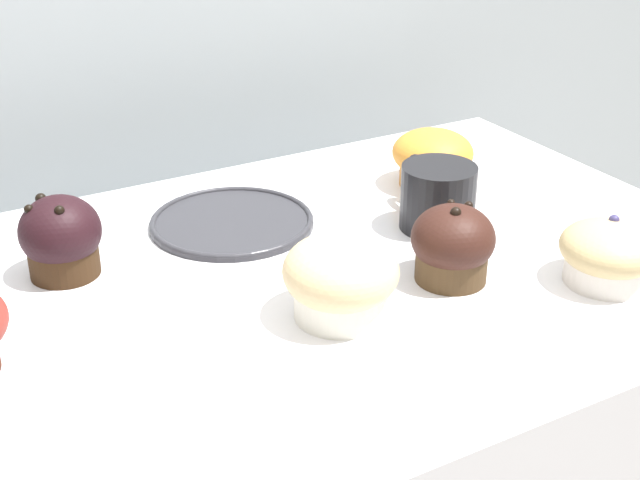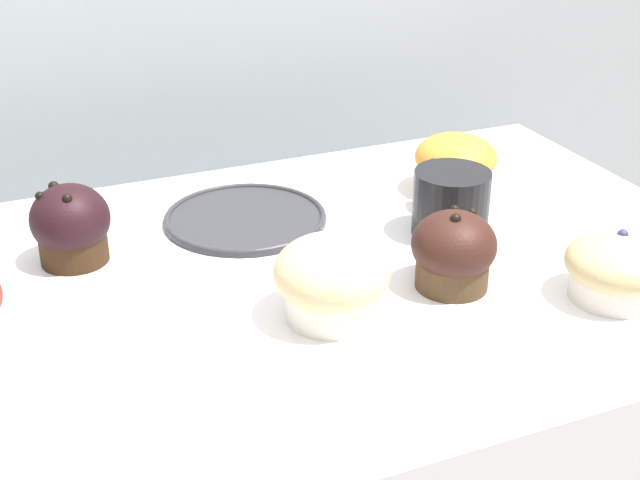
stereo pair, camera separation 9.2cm
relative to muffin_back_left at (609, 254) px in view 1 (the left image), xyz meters
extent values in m
cube|color=#A8B2B7|center=(-0.28, 0.77, -0.05)|extent=(3.20, 0.10, 1.80)
cylinder|color=silver|center=(0.00, 0.00, -0.01)|extent=(0.09, 0.09, 0.04)
ellipsoid|color=tan|center=(0.00, 0.00, 0.01)|extent=(0.10, 0.10, 0.05)
sphere|color=navy|center=(0.01, 0.01, 0.03)|extent=(0.01, 0.01, 0.01)
cylinder|color=#332011|center=(-0.49, 0.30, -0.01)|extent=(0.07, 0.07, 0.05)
ellipsoid|color=black|center=(-0.49, 0.30, 0.02)|extent=(0.09, 0.09, 0.08)
sphere|color=black|center=(-0.49, 0.27, 0.05)|extent=(0.01, 0.01, 0.01)
sphere|color=black|center=(-0.52, 0.30, 0.05)|extent=(0.01, 0.01, 0.01)
sphere|color=black|center=(-0.50, 0.32, 0.05)|extent=(0.01, 0.01, 0.01)
cylinder|color=#43301C|center=(-0.14, 0.08, -0.01)|extent=(0.08, 0.08, 0.05)
ellipsoid|color=#331913|center=(-0.14, 0.08, 0.02)|extent=(0.09, 0.09, 0.07)
sphere|color=black|center=(-0.11, 0.09, 0.04)|extent=(0.01, 0.01, 0.01)
sphere|color=black|center=(-0.13, 0.11, 0.04)|extent=(0.01, 0.01, 0.01)
sphere|color=black|center=(-0.14, 0.08, 0.05)|extent=(0.01, 0.01, 0.01)
cylinder|color=#C17A39|center=(-0.01, 0.30, -0.01)|extent=(0.08, 0.08, 0.05)
ellipsoid|color=orange|center=(-0.01, 0.30, 0.01)|extent=(0.11, 0.11, 0.06)
cylinder|color=white|center=(-0.28, 0.08, -0.01)|extent=(0.09, 0.09, 0.05)
ellipsoid|color=#D8BB85|center=(-0.28, 0.08, 0.02)|extent=(0.11, 0.11, 0.07)
cylinder|color=black|center=(-0.08, 0.20, 0.01)|extent=(0.09, 0.09, 0.08)
torus|color=black|center=(-0.06, 0.26, 0.01)|extent=(0.02, 0.05, 0.05)
cylinder|color=black|center=(-0.08, 0.20, 0.04)|extent=(0.08, 0.08, 0.01)
cylinder|color=#2D2D33|center=(-0.28, 0.32, -0.03)|extent=(0.20, 0.20, 0.01)
torus|color=#2D2D33|center=(-0.28, 0.32, -0.03)|extent=(0.20, 0.20, 0.01)
camera|label=1|loc=(-0.66, -0.57, 0.42)|focal=50.00mm
camera|label=2|loc=(-0.58, -0.61, 0.42)|focal=50.00mm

